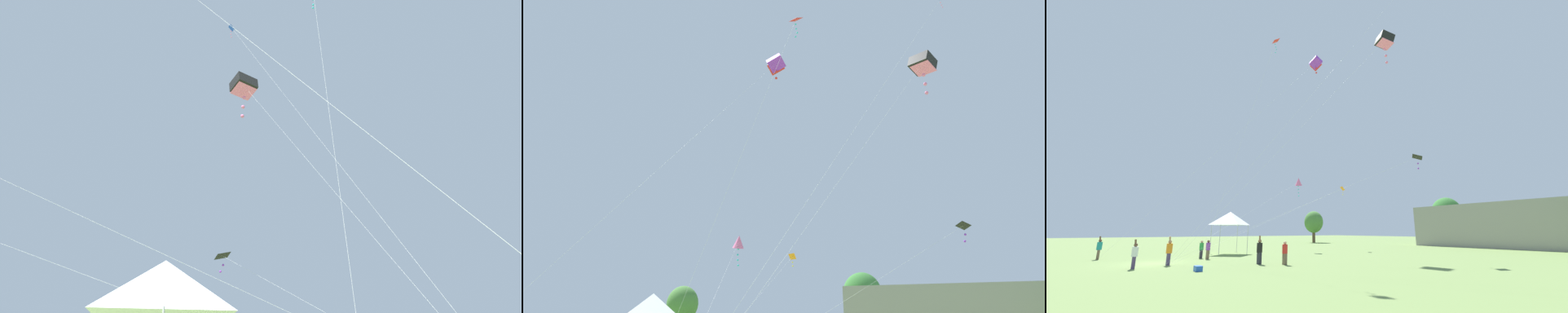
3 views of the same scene
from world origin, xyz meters
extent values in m
cube|color=gray|center=(8.29, 48.55, 3.19)|extent=(29.47, 14.95, 6.39)
ellipsoid|color=#387533|center=(-8.09, 54.32, 5.95)|extent=(6.05, 5.45, 6.35)
ellipsoid|color=#477A38|center=(9.74, 49.21, 4.41)|extent=(4.48, 4.04, 4.71)
ellipsoid|color=#477A38|center=(-26.60, 33.87, 4.29)|extent=(4.36, 3.92, 4.58)
pyramid|color=white|center=(-5.89, 7.75, 3.73)|extent=(3.36, 3.36, 1.42)
cylinder|color=silver|center=(-4.72, 7.06, 12.71)|extent=(2.57, 21.55, 25.43)
cube|color=purple|center=(-3.44, 17.83, 25.43)|extent=(1.70, 1.69, 1.81)
cube|color=red|center=(-3.44, 17.83, 25.01)|extent=(1.30, 1.27, 1.18)
sphere|color=red|center=(-3.36, 17.83, 24.49)|extent=(0.23, 0.23, 0.23)
sphere|color=red|center=(-3.46, 17.91, 23.84)|extent=(0.23, 0.23, 0.23)
cylinder|color=silver|center=(-1.52, 11.94, 4.04)|extent=(5.90, 22.19, 8.09)
pyramid|color=orange|center=(-4.46, 23.07, 8.12)|extent=(1.01, 0.87, 0.74)
sphere|color=yellow|center=(-4.51, 23.09, 7.59)|extent=(0.12, 0.12, 0.12)
sphere|color=yellow|center=(-4.43, 23.00, 7.25)|extent=(0.12, 0.12, 0.12)
cylinder|color=silver|center=(6.15, 9.49, 4.42)|extent=(8.86, 18.66, 8.84)
pyramid|color=black|center=(10.57, 18.84, 8.90)|extent=(0.79, 1.05, 0.45)
sphere|color=purple|center=(10.61, 18.76, 8.23)|extent=(0.15, 0.15, 0.15)
sphere|color=purple|center=(10.51, 18.89, 7.81)|extent=(0.15, 0.15, 0.15)
cylinder|color=silver|center=(6.86, 9.80, 13.96)|extent=(9.31, 18.98, 27.93)
sphere|color=pink|center=(11.45, 19.29, 27.56)|extent=(0.09, 0.09, 0.09)
sphere|color=pink|center=(11.50, 19.35, 27.31)|extent=(0.09, 0.09, 0.09)
sphere|color=pink|center=(11.56, 19.32, 27.06)|extent=(0.09, 0.09, 0.09)
cylinder|color=silver|center=(5.98, 8.61, 10.31)|extent=(7.40, 16.07, 20.62)
cube|color=black|center=(9.67, 16.64, 20.62)|extent=(2.09, 2.01, 1.39)
cube|color=pink|center=(9.67, 16.64, 20.16)|extent=(1.81, 1.72, 0.57)
sphere|color=pink|center=(9.66, 16.58, 19.59)|extent=(0.25, 0.25, 0.25)
sphere|color=pink|center=(9.67, 16.66, 18.88)|extent=(0.25, 0.25, 0.25)
sphere|color=pink|center=(9.67, 16.71, 18.17)|extent=(0.25, 0.25, 0.25)
cylinder|color=silver|center=(-1.95, 8.52, 4.36)|extent=(8.67, 16.78, 8.73)
cone|color=pink|center=(-6.28, 16.91, 8.73)|extent=(1.45, 1.42, 1.21)
sphere|color=#2DBCD1|center=(-6.25, 16.84, 8.12)|extent=(0.15, 0.15, 0.15)
sphere|color=#2DBCD1|center=(-6.35, 16.94, 7.70)|extent=(0.15, 0.15, 0.15)
sphere|color=#2DBCD1|center=(-6.33, 16.94, 7.28)|extent=(0.15, 0.15, 0.15)
sphere|color=#2DBCD1|center=(-6.27, 16.94, 6.86)|extent=(0.15, 0.15, 0.15)
cylinder|color=silver|center=(0.80, 5.87, 10.27)|extent=(5.64, 3.84, 20.53)
pyramid|color=red|center=(3.61, 7.76, 20.58)|extent=(0.87, 0.75, 0.50)
sphere|color=#2DBCD1|center=(3.63, 7.72, 20.12)|extent=(0.10, 0.10, 0.10)
sphere|color=#2DBCD1|center=(3.62, 7.80, 19.83)|extent=(0.10, 0.10, 0.10)
sphere|color=#2DBCD1|center=(3.68, 7.83, 19.55)|extent=(0.10, 0.10, 0.10)
sphere|color=#2DBCD1|center=(3.58, 7.80, 19.26)|extent=(0.10, 0.10, 0.10)
camera|label=1|loc=(-15.61, -1.77, 1.68)|focal=35.00mm
camera|label=2|loc=(12.72, -10.85, 3.55)|focal=28.00mm
camera|label=3|loc=(25.88, -3.66, 2.38)|focal=20.00mm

